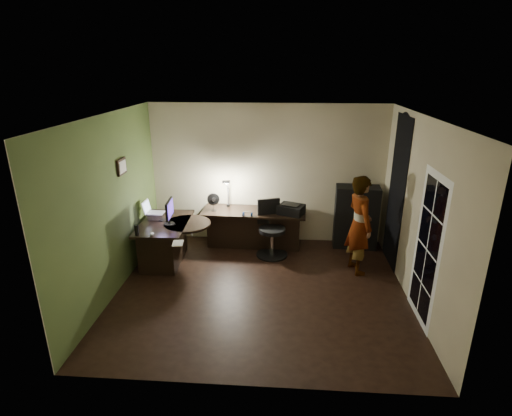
# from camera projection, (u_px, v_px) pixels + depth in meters

# --- Properties ---
(floor) EXTENTS (4.50, 4.00, 0.01)m
(floor) POSITION_uv_depth(u_px,v_px,m) (261.00, 290.00, 6.29)
(floor) COLOR black
(floor) RESTS_ON ground
(ceiling) EXTENTS (4.50, 4.00, 0.01)m
(ceiling) POSITION_uv_depth(u_px,v_px,m) (261.00, 116.00, 5.38)
(ceiling) COLOR silver
(ceiling) RESTS_ON floor
(wall_back) EXTENTS (4.50, 0.01, 2.70)m
(wall_back) POSITION_uv_depth(u_px,v_px,m) (267.00, 175.00, 7.72)
(wall_back) COLOR tan
(wall_back) RESTS_ON floor
(wall_front) EXTENTS (4.50, 0.01, 2.70)m
(wall_front) POSITION_uv_depth(u_px,v_px,m) (249.00, 279.00, 3.95)
(wall_front) COLOR tan
(wall_front) RESTS_ON floor
(wall_left) EXTENTS (0.01, 4.00, 2.70)m
(wall_left) POSITION_uv_depth(u_px,v_px,m) (111.00, 206.00, 5.99)
(wall_left) COLOR tan
(wall_left) RESTS_ON floor
(wall_right) EXTENTS (0.01, 4.00, 2.70)m
(wall_right) POSITION_uv_depth(u_px,v_px,m) (419.00, 214.00, 5.68)
(wall_right) COLOR tan
(wall_right) RESTS_ON floor
(green_wall_overlay) EXTENTS (0.00, 4.00, 2.70)m
(green_wall_overlay) POSITION_uv_depth(u_px,v_px,m) (112.00, 206.00, 5.99)
(green_wall_overlay) COLOR #485E2B
(green_wall_overlay) RESTS_ON floor
(arched_doorway) EXTENTS (0.01, 0.90, 2.60)m
(arched_doorway) POSITION_uv_depth(u_px,v_px,m) (396.00, 193.00, 6.78)
(arched_doorway) COLOR black
(arched_doorway) RESTS_ON floor
(french_door) EXTENTS (0.02, 0.92, 2.10)m
(french_door) POSITION_uv_depth(u_px,v_px,m) (427.00, 250.00, 5.27)
(french_door) COLOR white
(french_door) RESTS_ON floor
(framed_picture) EXTENTS (0.04, 0.30, 0.25)m
(framed_picture) POSITION_uv_depth(u_px,v_px,m) (121.00, 167.00, 6.24)
(framed_picture) COLOR black
(framed_picture) RESTS_ON wall_left
(desk_left) EXTENTS (0.85, 1.34, 0.76)m
(desk_left) POSITION_uv_depth(u_px,v_px,m) (166.00, 242.00, 7.09)
(desk_left) COLOR black
(desk_left) RESTS_ON floor
(desk_right) EXTENTS (1.98, 0.76, 0.74)m
(desk_right) POSITION_uv_depth(u_px,v_px,m) (254.00, 229.00, 7.71)
(desk_right) COLOR black
(desk_right) RESTS_ON floor
(cabinet) EXTENTS (0.83, 0.46, 1.21)m
(cabinet) POSITION_uv_depth(u_px,v_px,m) (356.00, 217.00, 7.64)
(cabinet) COLOR black
(cabinet) RESTS_ON floor
(laptop_stand) EXTENTS (0.28, 0.24, 0.10)m
(laptop_stand) POSITION_uv_depth(u_px,v_px,m) (156.00, 216.00, 7.09)
(laptop_stand) COLOR silver
(laptop_stand) RESTS_ON desk_left
(laptop) EXTENTS (0.33, 0.31, 0.22)m
(laptop) POSITION_uv_depth(u_px,v_px,m) (155.00, 207.00, 7.03)
(laptop) COLOR silver
(laptop) RESTS_ON laptop_stand
(monitor) EXTENTS (0.13, 0.48, 0.31)m
(monitor) POSITION_uv_depth(u_px,v_px,m) (169.00, 216.00, 6.81)
(monitor) COLOR black
(monitor) RESTS_ON desk_left
(mouse) EXTENTS (0.10, 0.11, 0.04)m
(mouse) POSITION_uv_depth(u_px,v_px,m) (152.00, 234.00, 6.42)
(mouse) COLOR silver
(mouse) RESTS_ON desk_left
(phone) EXTENTS (0.11, 0.15, 0.01)m
(phone) POSITION_uv_depth(u_px,v_px,m) (163.00, 220.00, 7.04)
(phone) COLOR black
(phone) RESTS_ON desk_left
(pen) EXTENTS (0.05, 0.13, 0.01)m
(pen) POSITION_uv_depth(u_px,v_px,m) (192.00, 235.00, 6.42)
(pen) COLOR black
(pen) RESTS_ON desk_left
(speaker) EXTENTS (0.08, 0.08, 0.17)m
(speaker) POSITION_uv_depth(u_px,v_px,m) (137.00, 230.00, 6.39)
(speaker) COLOR black
(speaker) RESTS_ON desk_left
(notepad) EXTENTS (0.19, 0.24, 0.01)m
(notepad) POSITION_uv_depth(u_px,v_px,m) (178.00, 243.00, 6.12)
(notepad) COLOR silver
(notepad) RESTS_ON desk_left
(desk_fan) EXTENTS (0.26, 0.21, 0.36)m
(desk_fan) POSITION_uv_depth(u_px,v_px,m) (214.00, 202.00, 7.54)
(desk_fan) COLOR black
(desk_fan) RESTS_ON desk_right
(headphones) EXTENTS (0.20, 0.10, 0.09)m
(headphones) POSITION_uv_depth(u_px,v_px,m) (248.00, 214.00, 7.32)
(headphones) COLOR navy
(headphones) RESTS_ON desk_right
(printer) EXTENTS (0.55, 0.49, 0.20)m
(printer) POSITION_uv_depth(u_px,v_px,m) (291.00, 209.00, 7.40)
(printer) COLOR black
(printer) RESTS_ON desk_right
(desk_lamp) EXTENTS (0.22, 0.31, 0.62)m
(desk_lamp) POSITION_uv_depth(u_px,v_px,m) (228.00, 192.00, 7.71)
(desk_lamp) COLOR black
(desk_lamp) RESTS_ON desk_right
(office_chair) EXTENTS (0.74, 0.74, 1.03)m
(office_chair) POSITION_uv_depth(u_px,v_px,m) (272.00, 230.00, 7.27)
(office_chair) COLOR black
(office_chair) RESTS_ON floor
(person) EXTENTS (0.57, 0.70, 1.69)m
(person) POSITION_uv_depth(u_px,v_px,m) (359.00, 225.00, 6.62)
(person) COLOR #D8A88C
(person) RESTS_ON floor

